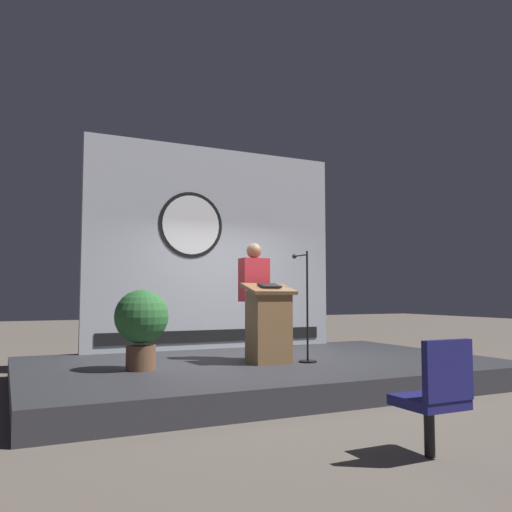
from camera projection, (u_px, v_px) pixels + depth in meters
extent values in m
plane|color=#6B6056|center=(263.00, 382.00, 7.31)|extent=(40.00, 40.00, 0.00)
cube|color=#333338|center=(263.00, 371.00, 7.33)|extent=(6.40, 4.00, 0.30)
cube|color=#B2B7C1|center=(215.00, 247.00, 9.13)|extent=(4.46, 0.10, 3.47)
cylinder|color=black|center=(191.00, 225.00, 8.90)|extent=(1.12, 0.02, 1.12)
cylinder|color=white|center=(191.00, 225.00, 8.90)|extent=(1.00, 0.02, 1.00)
cube|color=black|center=(216.00, 336.00, 8.97)|extent=(4.01, 0.02, 0.20)
cube|color=olive|center=(269.00, 327.00, 7.10)|extent=(0.52, 0.40, 0.97)
cube|color=olive|center=(269.00, 289.00, 7.14)|extent=(0.64, 0.50, 0.17)
cube|color=black|center=(269.00, 285.00, 7.13)|extent=(0.28, 0.20, 0.07)
cylinder|color=black|center=(254.00, 330.00, 7.53)|extent=(0.26, 0.26, 0.82)
cube|color=red|center=(254.00, 280.00, 7.59)|extent=(0.40, 0.24, 0.62)
sphere|color=#997051|center=(254.00, 251.00, 7.62)|extent=(0.22, 0.22, 0.22)
cylinder|color=black|center=(308.00, 361.00, 7.16)|extent=(0.24, 0.24, 0.02)
cylinder|color=black|center=(307.00, 306.00, 7.21)|extent=(0.03, 0.03, 1.52)
cylinder|color=black|center=(301.00, 255.00, 7.42)|extent=(0.02, 0.35, 0.02)
sphere|color=#262626|center=(294.00, 256.00, 7.58)|extent=(0.07, 0.07, 0.07)
cylinder|color=brown|center=(141.00, 358.00, 6.42)|extent=(0.36, 0.36, 0.30)
sphere|color=#2D6B33|center=(141.00, 317.00, 6.46)|extent=(0.66, 0.66, 0.66)
cylinder|color=black|center=(429.00, 432.00, 3.97)|extent=(0.08, 0.08, 0.37)
cube|color=navy|center=(429.00, 402.00, 3.98)|extent=(0.44, 0.44, 0.08)
cube|color=navy|center=(448.00, 370.00, 3.82)|extent=(0.44, 0.06, 0.44)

